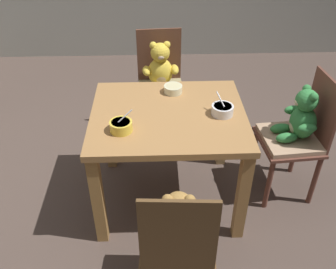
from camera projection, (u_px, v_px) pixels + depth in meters
ground_plane at (168, 197)px, 2.78m from camera, size 5.20×5.20×0.04m
dining_table at (168, 129)px, 2.41m from camera, size 0.98×0.84×0.72m
teddy_chair_far_center at (161, 77)px, 3.09m from camera, size 0.42×0.39×0.92m
teddy_chair_near_front at (178, 235)px, 1.79m from camera, size 0.39×0.41×0.93m
teddy_chair_near_right at (298, 128)px, 2.52m from camera, size 0.42×0.43×0.91m
porridge_bowl_yellow_near_left at (121, 126)px, 2.17m from camera, size 0.14×0.13×0.13m
porridge_bowl_white_near_right at (222, 110)px, 2.31m from camera, size 0.14×0.14×0.13m
porridge_bowl_cream_far_center at (173, 89)px, 2.54m from camera, size 0.13×0.13×0.05m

